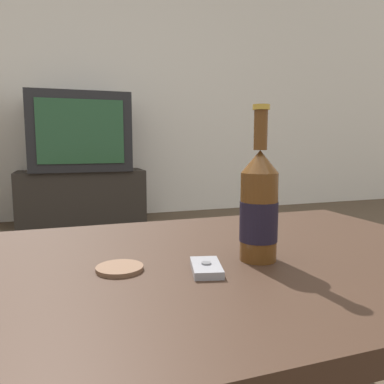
# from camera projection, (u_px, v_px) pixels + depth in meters

# --- Properties ---
(back_wall) EXTENTS (8.00, 0.05, 2.60)m
(back_wall) POSITION_uv_depth(u_px,v_px,m) (98.00, 80.00, 3.51)
(back_wall) COLOR silver
(back_wall) RESTS_ON ground_plane
(coffee_table) EXTENTS (1.04, 0.76, 0.48)m
(coffee_table) POSITION_uv_depth(u_px,v_px,m) (236.00, 287.00, 0.79)
(coffee_table) COLOR #332116
(coffee_table) RESTS_ON ground_plane
(tv_stand) EXTENTS (1.07, 0.42, 0.47)m
(tv_stand) POSITION_uv_depth(u_px,v_px,m) (82.00, 197.00, 3.32)
(tv_stand) COLOR #28231E
(tv_stand) RESTS_ON ground_plane
(television) EXTENTS (0.83, 0.49, 0.66)m
(television) POSITION_uv_depth(u_px,v_px,m) (80.00, 132.00, 3.24)
(television) COLOR black
(television) RESTS_ON tv_stand
(beer_bottle) EXTENTS (0.07, 0.07, 0.30)m
(beer_bottle) POSITION_uv_depth(u_px,v_px,m) (259.00, 207.00, 0.73)
(beer_bottle) COLOR #563314
(beer_bottle) RESTS_ON coffee_table
(cell_phone) EXTENTS (0.07, 0.10, 0.02)m
(cell_phone) POSITION_uv_depth(u_px,v_px,m) (206.00, 268.00, 0.67)
(cell_phone) COLOR gray
(cell_phone) RESTS_ON coffee_table
(coaster) EXTENTS (0.09, 0.09, 0.01)m
(coaster) POSITION_uv_depth(u_px,v_px,m) (120.00, 268.00, 0.68)
(coaster) COLOR brown
(coaster) RESTS_ON coffee_table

